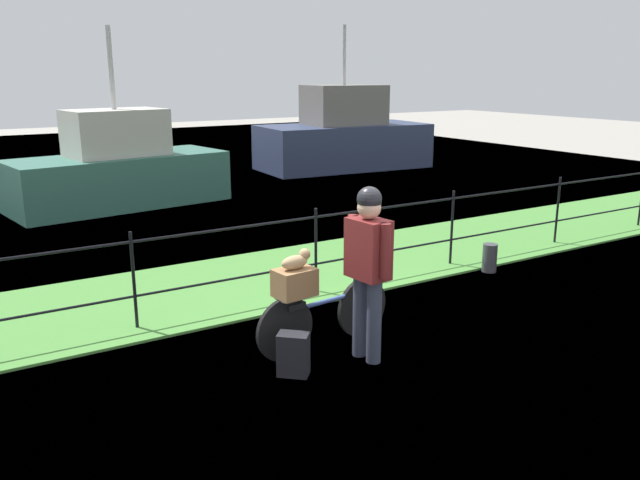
% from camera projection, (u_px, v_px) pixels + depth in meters
% --- Properties ---
extents(ground_plane, '(60.00, 60.00, 0.00)m').
position_uv_depth(ground_plane, '(416.00, 347.00, 6.49)').
color(ground_plane, gray).
extents(grass_strip, '(27.00, 2.40, 0.03)m').
position_uv_depth(grass_strip, '(285.00, 275.00, 8.74)').
color(grass_strip, '#478438').
rests_on(grass_strip, ground).
extents(harbor_water, '(30.00, 30.00, 0.00)m').
position_uv_depth(harbor_water, '(114.00, 183.00, 15.98)').
color(harbor_water, '#426684').
rests_on(harbor_water, ground).
extents(iron_fence, '(18.04, 0.04, 1.08)m').
position_uv_depth(iron_fence, '(316.00, 244.00, 7.92)').
color(iron_fence, black).
rests_on(iron_fence, ground).
extents(bicycle_main, '(1.60, 0.25, 0.63)m').
position_uv_depth(bicycle_main, '(324.00, 316.00, 6.40)').
color(bicycle_main, black).
rests_on(bicycle_main, ground).
extents(wooden_crate, '(0.41, 0.31, 0.27)m').
position_uv_depth(wooden_crate, '(295.00, 282.00, 6.08)').
color(wooden_crate, olive).
rests_on(wooden_crate, bicycle_main).
extents(terrier_dog, '(0.32, 0.17, 0.18)m').
position_uv_depth(terrier_dog, '(297.00, 261.00, 6.04)').
color(terrier_dog, tan).
rests_on(terrier_dog, wooden_crate).
extents(cyclist_person, '(0.30, 0.54, 1.68)m').
position_uv_depth(cyclist_person, '(368.00, 259.00, 5.99)').
color(cyclist_person, '#383D51').
rests_on(cyclist_person, ground).
extents(backpack_on_paving, '(0.33, 0.32, 0.40)m').
position_uv_depth(backpack_on_paving, '(293.00, 354.00, 5.85)').
color(backpack_on_paving, black).
rests_on(backpack_on_paving, ground).
extents(mooring_bollard, '(0.20, 0.20, 0.39)m').
position_uv_depth(mooring_bollard, '(490.00, 258.00, 8.90)').
color(mooring_bollard, '#38383D').
rests_on(mooring_bollard, ground).
extents(moored_boat_near, '(4.46, 2.29, 3.56)m').
position_uv_depth(moored_boat_near, '(119.00, 170.00, 13.16)').
color(moored_boat_near, '#336656').
rests_on(moored_boat_near, ground).
extents(moored_boat_mid, '(4.89, 2.46, 3.92)m').
position_uv_depth(moored_boat_mid, '(343.00, 138.00, 18.32)').
color(moored_boat_mid, '#2D3856').
rests_on(moored_boat_mid, ground).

